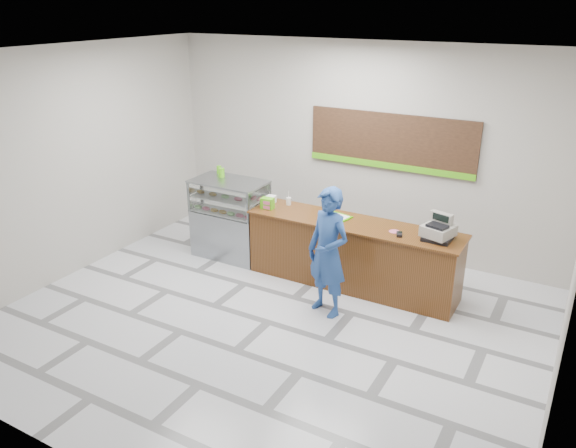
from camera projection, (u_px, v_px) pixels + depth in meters
The scene contains 16 objects.
floor at pixel (268, 322), 7.63m from camera, with size 7.00×7.00×0.00m, color silver.
back_wall at pixel (359, 149), 9.40m from camera, with size 7.00×7.00×0.00m, color #B4AFA5.
ceiling at pixel (264, 55), 6.32m from camera, with size 7.00×7.00×0.00m, color silver.
sales_counter at pixel (352, 254), 8.44m from camera, with size 3.26×0.76×1.03m.
display_case at pixel (230, 218), 9.39m from camera, with size 1.22×0.72×1.33m.
menu_board at pixel (391, 142), 9.05m from camera, with size 2.80×0.06×0.90m.
cash_register at pixel (438, 230), 7.63m from camera, with size 0.47×0.48×0.35m.
card_terminal at pixel (399, 234), 7.79m from camera, with size 0.08×0.15×0.04m, color black.
serving_tray at pixel (338, 217), 8.44m from camera, with size 0.41×0.33×0.02m.
napkin_box at pixel (271, 199), 9.02m from camera, with size 0.14×0.14×0.12m, color white.
straw_cup at pixel (289, 201), 8.94m from camera, with size 0.08×0.08×0.12m, color silver.
promo_box at pixel (267, 203), 8.76m from camera, with size 0.20×0.13×0.17m, color #53BB14.
donut_decal at pixel (394, 231), 7.92m from camera, with size 0.15×0.15×0.00m, color #D35C7E.
green_cup_left at pixel (219, 170), 9.52m from camera, with size 0.08×0.08×0.13m, color #53BB14.
green_cup_right at pixel (222, 173), 9.31m from camera, with size 0.10×0.10×0.15m, color #53BB14.
customer at pixel (328, 252), 7.56m from camera, with size 0.66×0.44×1.82m, color #24488C.
Camera 1 is at (3.46, -5.60, 4.09)m, focal length 35.00 mm.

